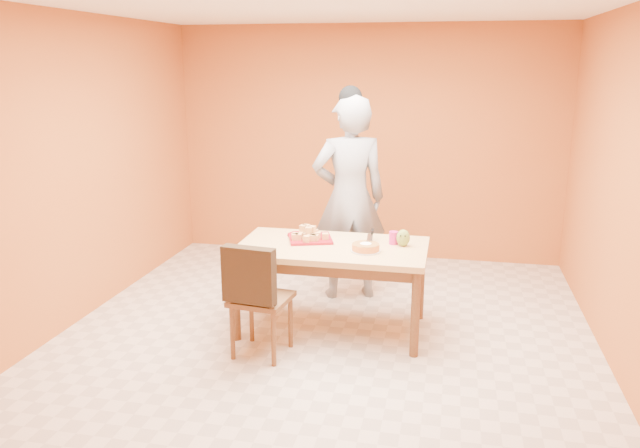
% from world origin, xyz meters
% --- Properties ---
extents(floor, '(5.00, 5.00, 0.00)m').
position_xyz_m(floor, '(0.00, 0.00, 0.00)').
color(floor, beige).
rests_on(floor, ground).
extents(ceiling, '(5.00, 5.00, 0.00)m').
position_xyz_m(ceiling, '(0.00, 0.00, 2.70)').
color(ceiling, white).
rests_on(ceiling, wall_back).
extents(wall_back, '(4.50, 0.00, 4.50)m').
position_xyz_m(wall_back, '(0.00, 2.50, 1.35)').
color(wall_back, '#B8622A').
rests_on(wall_back, floor).
extents(wall_left, '(0.00, 5.00, 5.00)m').
position_xyz_m(wall_left, '(-2.25, 0.00, 1.35)').
color(wall_left, '#B8622A').
rests_on(wall_left, floor).
extents(wall_right, '(0.00, 5.00, 5.00)m').
position_xyz_m(wall_right, '(2.25, 0.00, 1.35)').
color(wall_right, '#B8622A').
rests_on(wall_right, floor).
extents(dining_table, '(1.60, 0.90, 0.76)m').
position_xyz_m(dining_table, '(0.02, 0.25, 0.67)').
color(dining_table, tan).
rests_on(dining_table, floor).
extents(dining_chair, '(0.49, 0.55, 0.95)m').
position_xyz_m(dining_chair, '(-0.43, -0.36, 0.49)').
color(dining_chair, brown).
rests_on(dining_chair, floor).
extents(pastry_pile, '(0.33, 0.33, 0.11)m').
position_xyz_m(pastry_pile, '(-0.20, 0.38, 0.84)').
color(pastry_pile, '#E8AD63').
rests_on(pastry_pile, pastry_platter).
extents(person, '(0.84, 0.69, 1.98)m').
position_xyz_m(person, '(0.03, 1.08, 0.99)').
color(person, gray).
rests_on(person, floor).
extents(pastry_platter, '(0.46, 0.46, 0.02)m').
position_xyz_m(pastry_platter, '(-0.20, 0.38, 0.77)').
color(pastry_platter, maroon).
rests_on(pastry_platter, dining_table).
extents(red_dinner_plate, '(0.28, 0.28, 0.01)m').
position_xyz_m(red_dinner_plate, '(-0.32, 0.50, 0.77)').
color(red_dinner_plate, maroon).
rests_on(red_dinner_plate, dining_table).
extents(white_cake_plate, '(0.31, 0.31, 0.01)m').
position_xyz_m(white_cake_plate, '(0.33, 0.14, 0.77)').
color(white_cake_plate, white).
rests_on(white_cake_plate, dining_table).
extents(sponge_cake, '(0.25, 0.25, 0.05)m').
position_xyz_m(sponge_cake, '(0.33, 0.14, 0.80)').
color(sponge_cake, orange).
rests_on(sponge_cake, white_cake_plate).
extents(cake_server, '(0.07, 0.24, 0.01)m').
position_xyz_m(cake_server, '(0.34, 0.32, 0.83)').
color(cake_server, silver).
rests_on(cake_server, sponge_cake).
extents(egg_ornament, '(0.12, 0.10, 0.14)m').
position_xyz_m(egg_ornament, '(0.61, 0.36, 0.83)').
color(egg_ornament, olive).
rests_on(egg_ornament, dining_table).
extents(magenta_glass, '(0.09, 0.09, 0.11)m').
position_xyz_m(magenta_glass, '(0.53, 0.40, 0.81)').
color(magenta_glass, '#CA1E76').
rests_on(magenta_glass, dining_table).
extents(checker_tin, '(0.11, 0.11, 0.03)m').
position_xyz_m(checker_tin, '(0.54, 0.55, 0.77)').
color(checker_tin, '#36220E').
rests_on(checker_tin, dining_table).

